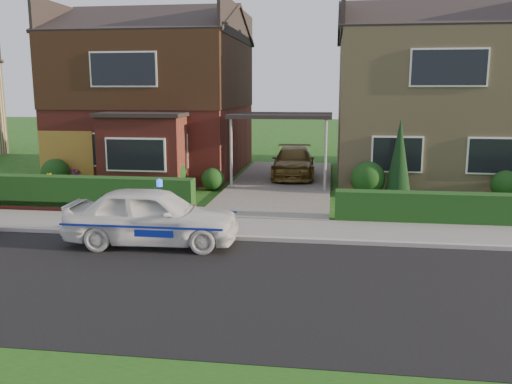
# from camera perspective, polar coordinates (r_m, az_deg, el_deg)

# --- Properties ---
(ground) EXTENTS (120.00, 120.00, 0.00)m
(ground) POSITION_cam_1_polar(r_m,az_deg,el_deg) (10.49, -3.10, -9.69)
(ground) COLOR #124312
(ground) RESTS_ON ground
(road) EXTENTS (60.00, 6.00, 0.02)m
(road) POSITION_cam_1_polar(r_m,az_deg,el_deg) (10.49, -3.10, -9.69)
(road) COLOR black
(road) RESTS_ON ground
(kerb) EXTENTS (60.00, 0.16, 0.12)m
(kerb) POSITION_cam_1_polar(r_m,az_deg,el_deg) (13.33, -0.58, -4.93)
(kerb) COLOR #9E9993
(kerb) RESTS_ON ground
(sidewalk) EXTENTS (60.00, 2.00, 0.10)m
(sidewalk) POSITION_cam_1_polar(r_m,az_deg,el_deg) (14.34, 0.05, -3.85)
(sidewalk) COLOR slate
(sidewalk) RESTS_ON ground
(driveway) EXTENTS (3.80, 12.00, 0.12)m
(driveway) POSITION_cam_1_polar(r_m,az_deg,el_deg) (21.04, 2.66, 0.87)
(driveway) COLOR #666059
(driveway) RESTS_ON ground
(house_left) EXTENTS (7.50, 9.53, 7.25)m
(house_left) POSITION_cam_1_polar(r_m,az_deg,el_deg) (24.77, -10.29, 10.91)
(house_left) COLOR maroon
(house_left) RESTS_ON ground
(house_right) EXTENTS (7.50, 8.06, 7.25)m
(house_right) POSITION_cam_1_polar(r_m,az_deg,el_deg) (23.95, 17.62, 10.24)
(house_right) COLOR tan
(house_right) RESTS_ON ground
(carport_link) EXTENTS (3.80, 3.00, 2.77)m
(carport_link) POSITION_cam_1_polar(r_m,az_deg,el_deg) (20.71, 2.71, 7.94)
(carport_link) COLOR black
(carport_link) RESTS_ON ground
(garage_door) EXTENTS (2.20, 0.10, 2.10)m
(garage_door) POSITION_cam_1_polar(r_m,az_deg,el_deg) (22.24, -19.30, 3.38)
(garage_door) COLOR brown
(garage_door) RESTS_ON ground
(dwarf_wall) EXTENTS (7.70, 0.25, 0.36)m
(dwarf_wall) POSITION_cam_1_polar(r_m,az_deg,el_deg) (17.17, -18.91, -1.55)
(dwarf_wall) COLOR maroon
(dwarf_wall) RESTS_ON ground
(hedge_left) EXTENTS (7.50, 0.55, 0.90)m
(hedge_left) POSITION_cam_1_polar(r_m,az_deg,el_deg) (17.34, -18.65, -2.02)
(hedge_left) COLOR black
(hedge_left) RESTS_ON ground
(hedge_right) EXTENTS (7.50, 0.55, 0.80)m
(hedge_right) POSITION_cam_1_polar(r_m,az_deg,el_deg) (15.91, 21.92, -3.36)
(hedge_right) COLOR black
(hedge_right) RESTS_ON ground
(shrub_left_far) EXTENTS (1.08, 1.08, 1.08)m
(shrub_left_far) POSITION_cam_1_polar(r_m,az_deg,el_deg) (22.02, -20.35, 1.91)
(shrub_left_far) COLOR black
(shrub_left_far) RESTS_ON ground
(shrub_left_mid) EXTENTS (1.32, 1.32, 1.32)m
(shrub_left_mid) POSITION_cam_1_polar(r_m,az_deg,el_deg) (20.07, -9.25, 1.99)
(shrub_left_mid) COLOR black
(shrub_left_mid) RESTS_ON ground
(shrub_left_near) EXTENTS (0.84, 0.84, 0.84)m
(shrub_left_near) POSITION_cam_1_polar(r_m,az_deg,el_deg) (19.98, -4.58, 1.36)
(shrub_left_near) COLOR black
(shrub_left_near) RESTS_ON ground
(shrub_right_near) EXTENTS (1.20, 1.20, 1.20)m
(shrub_right_near) POSITION_cam_1_polar(r_m,az_deg,el_deg) (19.33, 11.71, 1.40)
(shrub_right_near) COLOR black
(shrub_right_near) RESTS_ON ground
(shrub_right_mid) EXTENTS (0.96, 0.96, 0.96)m
(shrub_right_mid) POSITION_cam_1_polar(r_m,az_deg,el_deg) (20.27, 24.76, 0.71)
(shrub_right_mid) COLOR black
(shrub_right_mid) RESTS_ON ground
(conifer_a) EXTENTS (0.90, 0.90, 2.60)m
(conifer_a) POSITION_cam_1_polar(r_m,az_deg,el_deg) (19.12, 14.82, 3.29)
(conifer_a) COLOR black
(conifer_a) RESTS_ON ground
(police_car) EXTENTS (3.76, 4.17, 1.56)m
(police_car) POSITION_cam_1_polar(r_m,az_deg,el_deg) (13.08, -10.84, -2.54)
(police_car) COLOR silver
(police_car) RESTS_ON ground
(driveway_car) EXTENTS (1.88, 4.21, 1.20)m
(driveway_car) POSITION_cam_1_polar(r_m,az_deg,el_deg) (22.33, 3.96, 3.14)
(driveway_car) COLOR brown
(driveway_car) RESTS_ON driveway
(potted_plant_a) EXTENTS (0.44, 0.35, 0.73)m
(potted_plant_a) POSITION_cam_1_polar(r_m,az_deg,el_deg) (18.60, -22.92, -0.33)
(potted_plant_a) COLOR gray
(potted_plant_a) RESTS_ON ground
(potted_plant_b) EXTENTS (0.54, 0.51, 0.78)m
(potted_plant_b) POSITION_cam_1_polar(r_m,az_deg,el_deg) (20.44, -21.16, 0.79)
(potted_plant_b) COLOR gray
(potted_plant_b) RESTS_ON ground
(potted_plant_c) EXTENTS (0.56, 0.56, 0.77)m
(potted_plant_c) POSITION_cam_1_polar(r_m,az_deg,el_deg) (21.11, -18.40, 1.25)
(potted_plant_c) COLOR gray
(potted_plant_c) RESTS_ON ground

